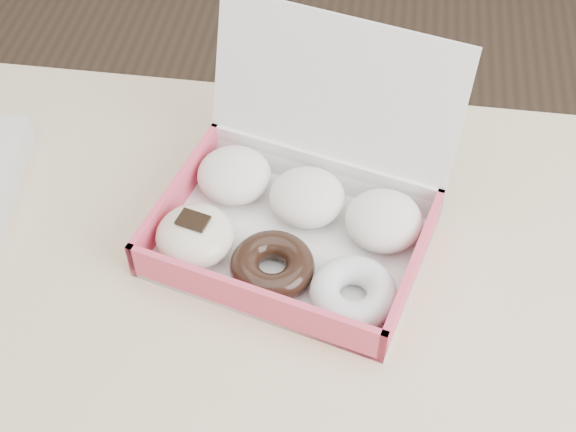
# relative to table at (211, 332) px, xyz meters

# --- Properties ---
(table) EXTENTS (1.20, 0.80, 0.75)m
(table) POSITION_rel_table_xyz_m (0.00, 0.00, 0.00)
(table) COLOR tan
(table) RESTS_ON ground
(donut_box) EXTENTS (0.39, 0.37, 0.24)m
(donut_box) POSITION_rel_table_xyz_m (0.09, 0.11, 0.12)
(donut_box) COLOR white
(donut_box) RESTS_ON table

